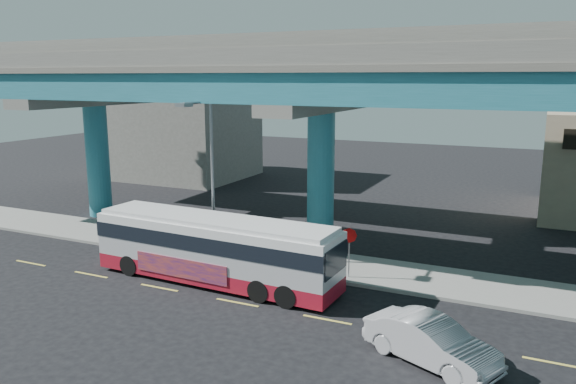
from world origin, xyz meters
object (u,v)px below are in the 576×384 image
at_px(sedan, 431,341).
at_px(parked_car, 144,226).
at_px(street_lamp, 206,157).
at_px(transit_bus, 215,247).
at_px(stop_sign, 349,242).

xyz_separation_m(sedan, parked_car, (-17.87, 7.59, 0.01)).
xyz_separation_m(parked_car, street_lamp, (5.81, -2.18, 4.63)).
distance_m(sedan, parked_car, 19.41).
bearing_deg(street_lamp, parked_car, 159.47).
height_order(transit_bus, stop_sign, transit_bus).
bearing_deg(parked_car, sedan, -121.40).
relative_size(transit_bus, sedan, 2.48).
bearing_deg(stop_sign, transit_bus, -145.51).
xyz_separation_m(parked_car, stop_sign, (12.95, -1.43, 1.06)).
bearing_deg(stop_sign, street_lamp, -166.75).
height_order(parked_car, stop_sign, stop_sign).
xyz_separation_m(transit_bus, stop_sign, (5.43, 2.79, 0.15)).
relative_size(transit_bus, street_lamp, 1.47).
bearing_deg(transit_bus, street_lamp, 132.37).
bearing_deg(sedan, transit_bus, 95.90).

